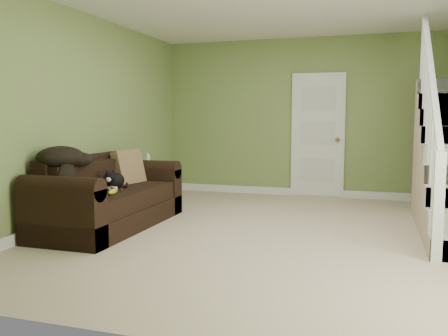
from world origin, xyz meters
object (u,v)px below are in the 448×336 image
Objects in this scene: side_table at (145,186)px; cat at (114,181)px; banana at (113,192)px; sofa at (108,200)px.

cat is (0.30, -1.37, 0.27)m from side_table.
banana is (0.50, -1.74, 0.20)m from side_table.
side_table is 1.42m from cat.
side_table is at bearing 91.01° from cat.
sofa is at bearing -80.73° from side_table.
sofa is 2.74× the size of side_table.
banana is (0.21, -0.38, -0.07)m from cat.
cat is at bearing 28.73° from sofa.
sofa is at bearing -162.52° from cat.
side_table is 3.63× the size of banana.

